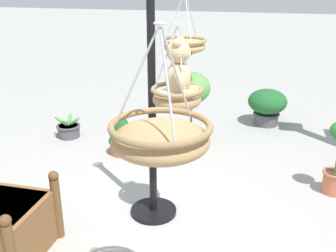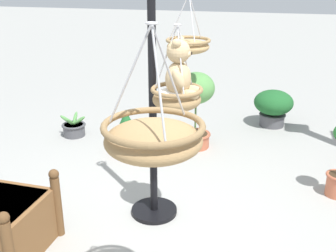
% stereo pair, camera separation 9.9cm
% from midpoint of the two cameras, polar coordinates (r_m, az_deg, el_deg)
% --- Properties ---
extents(ground_plane, '(40.00, 40.00, 0.00)m').
position_cam_midpoint_polar(ground_plane, '(3.90, -1.48, -13.40)').
color(ground_plane, '#9E9E99').
extents(display_pole_central, '(0.44, 0.44, 2.42)m').
position_cam_midpoint_polar(display_pole_central, '(3.69, -2.94, -2.23)').
color(display_pole_central, black).
rests_on(display_pole_central, ground).
extents(hanging_basket_with_teddy, '(0.43, 0.43, 0.69)m').
position_cam_midpoint_polar(hanging_basket_with_teddy, '(3.33, 0.39, 4.09)').
color(hanging_basket_with_teddy, '#A37F51').
extents(teddy_bear, '(0.33, 0.29, 0.48)m').
position_cam_midpoint_polar(teddy_bear, '(3.27, 0.80, 7.54)').
color(teddy_bear, tan).
extents(hanging_basket_left_high, '(0.51, 0.51, 0.66)m').
position_cam_midpoint_polar(hanging_basket_left_high, '(4.68, 1.67, 11.24)').
color(hanging_basket_left_high, tan).
extents(hanging_basket_right_low, '(0.55, 0.55, 0.70)m').
position_cam_midpoint_polar(hanging_basket_right_low, '(2.14, -2.37, -1.63)').
color(hanging_basket_right_low, '#A37F51').
extents(potted_plant_fern_front, '(0.57, 0.57, 0.54)m').
position_cam_midpoint_polar(potted_plant_fern_front, '(6.26, 13.26, 2.90)').
color(potted_plant_fern_front, '#4C4C51').
rests_on(potted_plant_fern_front, ground).
extents(potted_plant_flowering_red, '(0.47, 0.47, 1.01)m').
position_cam_midpoint_polar(potted_plant_flowering_red, '(5.23, 2.77, 3.32)').
color(potted_plant_flowering_red, '#BC6042').
rests_on(potted_plant_flowering_red, ground).
extents(potted_plant_bushy_green, '(0.38, 0.39, 0.32)m').
position_cam_midpoint_polar(potted_plant_bushy_green, '(5.88, -14.21, -0.41)').
color(potted_plant_bushy_green, '#4C4C51').
rests_on(potted_plant_bushy_green, ground).
extents(potted_plant_small_succulent, '(0.36, 0.36, 0.58)m').
position_cam_midpoint_polar(potted_plant_small_succulent, '(5.17, -6.93, -0.83)').
color(potted_plant_small_succulent, '#AD563D').
rests_on(potted_plant_small_succulent, ground).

